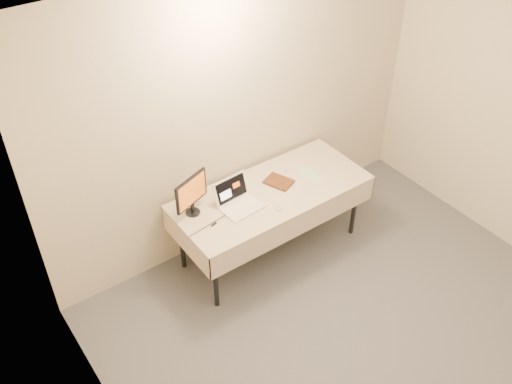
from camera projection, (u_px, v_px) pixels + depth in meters
back_wall at (242, 113)px, 5.14m from camera, size 4.00×0.10×2.70m
table at (271, 196)px, 5.28m from camera, size 1.86×0.81×0.74m
laptop at (237, 200)px, 5.05m from camera, size 0.37×0.34×0.24m
monitor at (191, 193)px, 4.86m from camera, size 0.36×0.17×0.38m
book at (274, 177)px, 5.20m from camera, size 0.18×0.09×0.25m
alarm_clock at (223, 189)px, 5.22m from camera, size 0.11×0.05×0.04m
clicker at (278, 208)px, 5.04m from camera, size 0.07×0.10×0.02m
paper_form at (310, 174)px, 5.44m from camera, size 0.12×0.28×0.00m
usb_dongle at (214, 224)px, 4.88m from camera, size 0.06×0.03×0.01m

